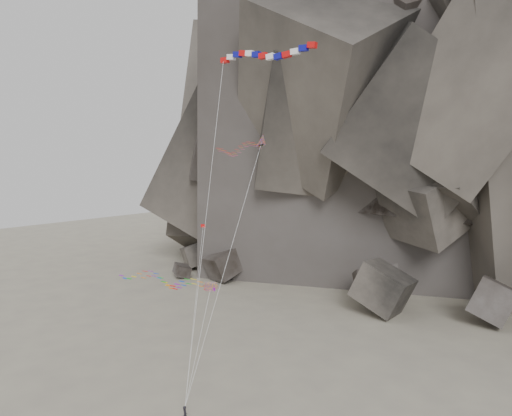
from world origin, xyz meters
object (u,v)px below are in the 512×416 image
Objects in this scene: delta_kite at (236,149)px; parafoil_kite at (160,279)px; banner_kite at (264,56)px; pennant_kite at (199,261)px; kite_flyer at (185,414)px.

parafoil_kite is at bearing -123.75° from delta_kite.
banner_kite is 25.84m from parafoil_kite.
banner_kite is (8.50, -6.06, 7.85)m from delta_kite.
pennant_kite is at bearing -2.75° from parafoil_kite.
pennant_kite is (6.07, -0.02, 2.76)m from parafoil_kite.
parafoil_kite is at bearing 176.87° from banner_kite.
parafoil_kite reaches higher than kite_flyer.
banner_kite is at bearing -29.20° from delta_kite.
banner_kite reaches higher than pennant_kite.
pennant_kite is (0.69, -6.43, -11.18)m from delta_kite.
pennant_kite is (-4.41, 6.40, 11.92)m from kite_flyer.
pennant_kite is at bearing 178.13° from banner_kite.
banner_kite reaches higher than kite_flyer.
parafoil_kite is (-13.88, -0.35, -21.80)m from banner_kite.
parafoil_kite is at bearing 161.67° from pennant_kite.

